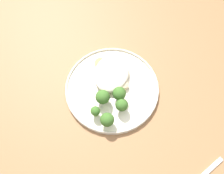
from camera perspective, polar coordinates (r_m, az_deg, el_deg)
ground at (r=1.57m, az=0.13°, el=-10.30°), size 6.00×6.00×0.00m
wooden_dining_table at (r=0.94m, az=0.21°, el=-0.19°), size 1.40×1.00×0.74m
dinner_plate at (r=0.84m, az=0.00°, el=-0.33°), size 0.29×0.29×0.02m
noodle_bed at (r=0.85m, az=-0.02°, el=3.17°), size 0.13×0.11×0.03m
seared_scallop_front_small at (r=0.84m, az=-1.15°, el=0.87°), size 0.03×0.03×0.02m
seared_scallop_on_noodles at (r=0.87m, az=-2.52°, el=4.99°), size 0.03×0.03×0.02m
seared_scallop_left_edge at (r=0.84m, az=2.66°, el=0.32°), size 0.03×0.03×0.01m
seared_scallop_half_hidden at (r=0.85m, az=-0.56°, el=3.02°), size 0.02×0.02×0.02m
seared_scallop_rear_pale at (r=0.86m, az=-2.60°, el=3.55°), size 0.03×0.03×0.01m
seared_scallop_tilted_round at (r=0.85m, az=2.09°, el=2.72°), size 0.03×0.03×0.02m
broccoli_floret_tall_stalk at (r=0.79m, az=-1.97°, el=-2.11°), size 0.04×0.04×0.06m
broccoli_floret_split_head at (r=0.79m, az=-3.50°, el=-5.13°), size 0.03×0.03×0.04m
broccoli_floret_small_sprig at (r=0.80m, az=1.53°, el=-1.40°), size 0.04×0.04×0.06m
broccoli_floret_rear_charred at (r=0.77m, az=-1.02°, el=-6.89°), size 0.04×0.04×0.05m
broccoli_floret_front_edge at (r=0.79m, az=2.05°, el=-3.86°), size 0.04×0.04×0.05m
onion_sliver_long_sliver at (r=0.83m, az=-1.29°, el=-0.77°), size 0.04×0.03×0.00m
onion_sliver_short_strip at (r=0.82m, az=-1.54°, el=-3.06°), size 0.05×0.01×0.00m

